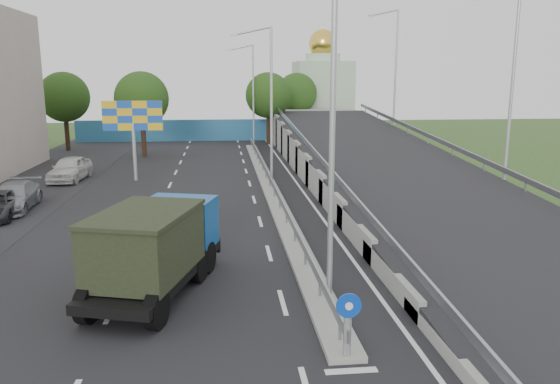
{
  "coord_description": "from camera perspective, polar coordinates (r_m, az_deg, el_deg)",
  "views": [
    {
      "loc": [
        -3.03,
        -10.16,
        7.04
      ],
      "look_at": [
        -0.56,
        12.73,
        2.2
      ],
      "focal_mm": 35.0,
      "sensor_mm": 36.0,
      "label": 1
    }
  ],
  "objects": [
    {
      "name": "road_surface",
      "position": [
        30.97,
        -5.95,
        -1.33
      ],
      "size": [
        26.0,
        90.0,
        0.04
      ],
      "primitive_type": "cube",
      "color": "black",
      "rests_on": "ground"
    },
    {
      "name": "median",
      "position": [
        34.98,
        -1.07,
        0.43
      ],
      "size": [
        1.0,
        44.0,
        0.2
      ],
      "primitive_type": "cube",
      "color": "gray",
      "rests_on": "ground"
    },
    {
      "name": "overpass_ramp",
      "position": [
        36.13,
        10.87,
        3.25
      ],
      "size": [
        10.0,
        50.0,
        3.5
      ],
      "color": "gray",
      "rests_on": "ground"
    },
    {
      "name": "median_guardrail",
      "position": [
        34.86,
        -1.07,
        1.48
      ],
      "size": [
        0.09,
        44.0,
        0.71
      ],
      "color": "gray",
      "rests_on": "median"
    },
    {
      "name": "sign_bollard",
      "position": [
        14.05,
        7.09,
        -13.55
      ],
      "size": [
        0.64,
        0.23,
        1.67
      ],
      "color": "black",
      "rests_on": "median"
    },
    {
      "name": "lamp_post_near",
      "position": [
        16.5,
        4.86,
        7.55
      ],
      "size": [
        2.74,
        0.18,
        10.08
      ],
      "color": "#B2B5B7",
      "rests_on": "median"
    },
    {
      "name": "lamp_post_mid",
      "position": [
        36.31,
        -1.22,
        9.93
      ],
      "size": [
        2.74,
        0.18,
        10.08
      ],
      "color": "#B2B5B7",
      "rests_on": "median"
    },
    {
      "name": "lamp_post_far",
      "position": [
        56.26,
        -3.01,
        10.61
      ],
      "size": [
        2.74,
        0.18,
        10.08
      ],
      "color": "#B2B5B7",
      "rests_on": "median"
    },
    {
      "name": "blue_wall",
      "position": [
        62.44,
        -7.07,
        6.42
      ],
      "size": [
        30.0,
        0.5,
        2.4
      ],
      "primitive_type": "cube",
      "color": "teal",
      "rests_on": "ground"
    },
    {
      "name": "church",
      "position": [
        71.38,
        4.44,
        10.46
      ],
      "size": [
        7.0,
        7.0,
        13.8
      ],
      "color": "#B2CCAD",
      "rests_on": "ground"
    },
    {
      "name": "billboard",
      "position": [
        38.73,
        -15.14,
        7.24
      ],
      "size": [
        4.0,
        0.24,
        5.5
      ],
      "color": "#B2B5B7",
      "rests_on": "ground"
    },
    {
      "name": "tree_left_mid",
      "position": [
        50.67,
        -14.26,
        9.41
      ],
      "size": [
        4.8,
        4.8,
        7.6
      ],
      "color": "black",
      "rests_on": "ground"
    },
    {
      "name": "tree_median_far",
      "position": [
        58.4,
        -1.23,
        10.05
      ],
      "size": [
        4.8,
        4.8,
        7.6
      ],
      "color": "black",
      "rests_on": "ground"
    },
    {
      "name": "tree_left_far",
      "position": [
        57.18,
        -21.62,
        9.19
      ],
      "size": [
        4.8,
        4.8,
        7.6
      ],
      "color": "black",
      "rests_on": "ground"
    },
    {
      "name": "tree_ramp_far",
      "position": [
        65.8,
        1.76,
        10.25
      ],
      "size": [
        4.8,
        4.8,
        7.6
      ],
      "color": "black",
      "rests_on": "ground"
    },
    {
      "name": "dump_truck",
      "position": [
        18.53,
        -12.81,
        -5.36
      ],
      "size": [
        4.25,
        7.16,
        2.97
      ],
      "rotation": [
        0.0,
        0.0,
        -0.29
      ],
      "color": "black",
      "rests_on": "ground"
    },
    {
      "name": "parked_car_d",
      "position": [
        32.81,
        -26.04,
        -0.44
      ],
      "size": [
        2.35,
        5.15,
        1.46
      ],
      "primitive_type": "imported",
      "rotation": [
        0.0,
        0.0,
        0.06
      ],
      "color": "gray",
      "rests_on": "ground"
    },
    {
      "name": "parked_car_e",
      "position": [
        40.56,
        -21.1,
        2.29
      ],
      "size": [
        2.34,
        5.09,
        1.69
      ],
      "primitive_type": "imported",
      "rotation": [
        0.0,
        0.0,
        -0.07
      ],
      "color": "beige",
      "rests_on": "ground"
    }
  ]
}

